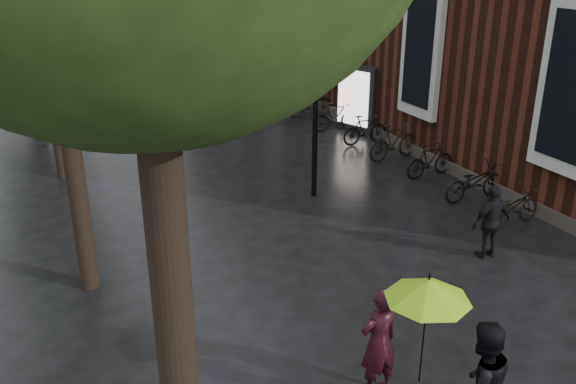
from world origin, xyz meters
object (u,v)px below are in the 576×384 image
person_burgundy (379,342)px  parked_bicycles (333,116)px  lamp_post (316,85)px  pedestrian_walking (491,222)px  ad_lightbox (357,99)px

person_burgundy → parked_bicycles: 12.67m
lamp_post → person_burgundy: bearing=-110.4°
parked_bicycles → lamp_post: size_ratio=3.78×
person_burgundy → pedestrian_walking: (4.08, 2.37, -0.06)m
ad_lightbox → lamp_post: size_ratio=0.48×
ad_lightbox → parked_bicycles: bearing=117.2°
person_burgundy → parked_bicycles: (5.60, 11.36, -0.33)m
person_burgundy → pedestrian_walking: bearing=-153.3°
parked_bicycles → pedestrian_walking: bearing=-99.6°
person_burgundy → parked_bicycles: person_burgundy is taller
parked_bicycles → ad_lightbox: (0.59, -0.51, 0.61)m
pedestrian_walking → parked_bicycles: (1.52, 8.98, -0.27)m
parked_bicycles → lamp_post: bearing=-123.4°
parked_bicycles → ad_lightbox: bearing=-40.9°
pedestrian_walking → lamp_post: (-1.64, 4.20, 1.97)m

